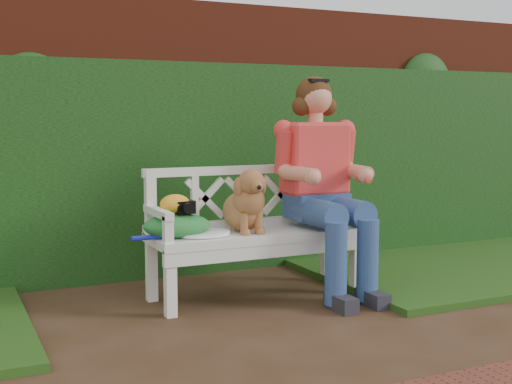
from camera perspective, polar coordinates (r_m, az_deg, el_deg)
name	(u,v)px	position (r m, az deg, el deg)	size (l,w,h in m)	color
ground	(243,337)	(4.07, -1.09, -11.98)	(60.00, 60.00, 0.00)	#382311
brick_wall	(148,138)	(5.65, -8.97, 4.48)	(10.00, 0.30, 2.20)	maroon
ivy_hedge	(157,170)	(5.45, -8.28, 1.79)	(10.00, 0.18, 1.70)	#2B6220
grass_right	(459,265)	(6.07, 16.54, -5.82)	(2.60, 2.00, 0.05)	#234B14
garden_bench	(256,264)	(4.86, 0.00, -5.99)	(1.58, 0.60, 0.48)	white
seated_woman	(318,181)	(4.98, 5.23, 0.94)	(0.69, 0.91, 1.62)	#FF5B68
dog	(245,200)	(4.72, -0.94, -0.63)	(0.30, 0.41, 0.45)	olive
tennis_racket	(198,234)	(4.59, -4.82, -3.47)	(0.71, 0.30, 0.03)	silver
green_bag	(177,225)	(4.58, -6.61, -2.74)	(0.45, 0.35, 0.15)	green
camera_item	(185,207)	(4.56, -5.97, -1.25)	(0.13, 0.10, 0.08)	black
baseball_glove	(175,204)	(4.57, -6.77, -0.98)	(0.20, 0.15, 0.13)	gold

